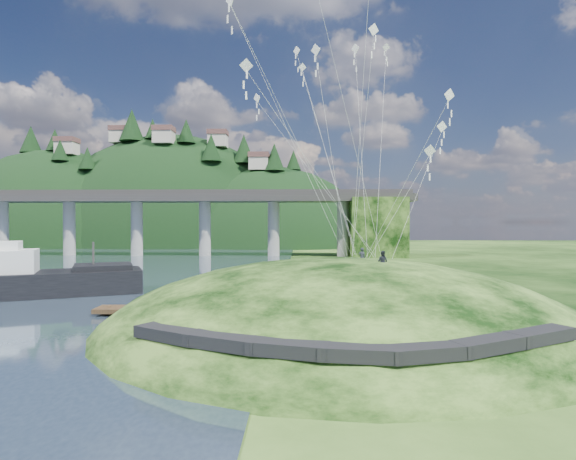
{
  "coord_description": "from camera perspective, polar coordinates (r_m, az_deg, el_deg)",
  "views": [
    {
      "loc": [
        5.01,
        -30.44,
        7.64
      ],
      "look_at": [
        4.0,
        6.0,
        7.0
      ],
      "focal_mm": 28.0,
      "sensor_mm": 36.0,
      "label": 1
    }
  ],
  "objects": [
    {
      "name": "work_barge",
      "position": [
        53.26,
        -30.18,
        -5.35
      ],
      "size": [
        21.82,
        13.96,
        7.45
      ],
      "color": "black",
      "rests_on": "ground"
    },
    {
      "name": "far_ridge",
      "position": [
        160.86,
        -16.05,
        -4.42
      ],
      "size": [
        153.0,
        70.0,
        94.5
      ],
      "color": "black",
      "rests_on": "ground"
    },
    {
      "name": "kite_flyers",
      "position": [
        32.64,
        11.05,
        -2.46
      ],
      "size": [
        1.74,
        4.22,
        1.55
      ],
      "color": "#22252E",
      "rests_on": "ground"
    },
    {
      "name": "grass_hill",
      "position": [
        33.83,
        6.82,
        -14.67
      ],
      "size": [
        36.0,
        32.0,
        13.0
      ],
      "color": "black",
      "rests_on": "ground"
    },
    {
      "name": "bridge",
      "position": [
        105.33,
        -15.81,
        2.09
      ],
      "size": [
        160.0,
        11.0,
        15.0
      ],
      "color": "#2D2B2B",
      "rests_on": "ground"
    },
    {
      "name": "footpath",
      "position": [
        21.56,
        8.31,
        -13.93
      ],
      "size": [
        22.29,
        5.84,
        0.83
      ],
      "color": "black",
      "rests_on": "ground"
    },
    {
      "name": "wooden_dock",
      "position": [
        38.6,
        -13.19,
        -9.76
      ],
      "size": [
        14.24,
        2.82,
        1.01
      ],
      "color": "#382617",
      "rests_on": "ground"
    },
    {
      "name": "ground",
      "position": [
        31.78,
        -7.73,
        -12.91
      ],
      "size": [
        320.0,
        320.0,
        0.0
      ],
      "primitive_type": "plane",
      "color": "black",
      "rests_on": "ground"
    },
    {
      "name": "kite_swarm",
      "position": [
        34.42,
        6.02,
        21.64
      ],
      "size": [
        17.2,
        16.56,
        16.6
      ],
      "color": "silver",
      "rests_on": "ground"
    }
  ]
}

